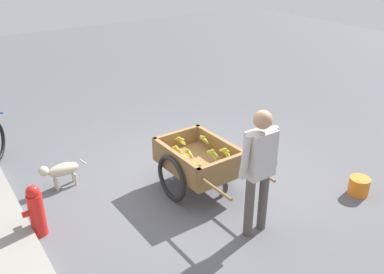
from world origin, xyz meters
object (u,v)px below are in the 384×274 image
(fruit_cart, at_px, (198,162))
(dog, at_px, (61,170))
(fire_hydrant, at_px, (36,210))
(vendor_person, at_px, (259,163))
(plastic_bucket, at_px, (359,186))

(fruit_cart, bearing_deg, dog, 54.28)
(fire_hydrant, bearing_deg, vendor_person, -123.03)
(fire_hydrant, height_order, plastic_bucket, fire_hydrant)
(fruit_cart, relative_size, vendor_person, 1.06)
(fire_hydrant, xyz_separation_m, plastic_bucket, (-1.60, -3.89, -0.21))
(vendor_person, xyz_separation_m, plastic_bucket, (-0.20, -1.73, -0.81))
(vendor_person, bearing_deg, plastic_bucket, -96.45)
(fruit_cart, bearing_deg, fire_hydrant, 83.18)
(fruit_cart, xyz_separation_m, fire_hydrant, (0.25, 2.13, -0.10))
(dog, bearing_deg, fire_hydrant, 146.75)
(vendor_person, xyz_separation_m, fire_hydrant, (1.40, 2.15, -0.60))
(vendor_person, bearing_deg, fire_hydrant, 56.97)
(fruit_cart, height_order, plastic_bucket, fruit_cart)
(vendor_person, relative_size, fire_hydrant, 2.34)
(vendor_person, distance_m, plastic_bucket, 1.92)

